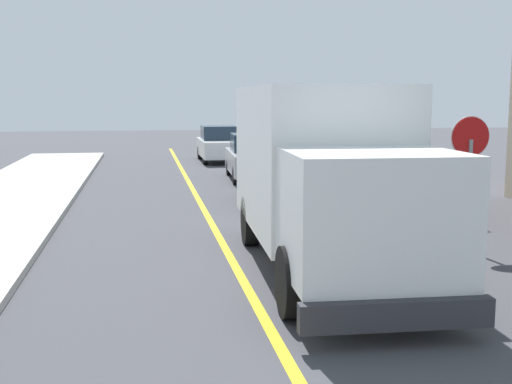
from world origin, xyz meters
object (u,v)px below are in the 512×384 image
object	(u,v)px
parked_car_near	(284,177)
parked_car_mid	(254,158)
parked_van_across	(405,182)
stop_sign	(470,157)
box_truck	(324,169)
parked_car_far	(219,145)

from	to	relation	value
parked_car_near	parked_car_mid	size ratio (longest dim) A/B	0.99
parked_car_mid	parked_van_across	size ratio (longest dim) A/B	1.00
parked_van_across	stop_sign	xyz separation A→B (m)	(-0.54, -4.41, 1.06)
box_truck	parked_car_far	size ratio (longest dim) A/B	1.65
box_truck	parked_car_far	xyz separation A→B (m)	(0.43, 19.68, -0.97)
parked_car_near	parked_van_across	bearing A→B (deg)	-28.92
parked_car_far	stop_sign	world-z (taller)	stop_sign
parked_car_mid	parked_car_far	bearing A→B (deg)	93.89
parked_car_mid	parked_van_across	xyz separation A→B (m)	(2.77, -7.56, 0.00)
box_truck	parked_car_far	distance (m)	19.71
parked_car_near	parked_car_far	xyz separation A→B (m)	(-0.33, 12.91, 0.00)
parked_car_mid	parked_car_far	xyz separation A→B (m)	(-0.47, 6.96, 0.00)
parked_car_near	stop_sign	size ratio (longest dim) A/B	1.67
parked_van_across	parked_car_near	bearing A→B (deg)	151.08
parked_van_across	stop_sign	size ratio (longest dim) A/B	1.68
parked_car_near	parked_van_across	world-z (taller)	same
box_truck	parked_car_near	distance (m)	6.88
box_truck	parked_car_mid	distance (m)	12.79
parked_car_mid	parked_van_across	distance (m)	8.05
parked_car_mid	stop_sign	size ratio (longest dim) A/B	1.69
box_truck	parked_van_across	world-z (taller)	box_truck
parked_car_near	box_truck	bearing A→B (deg)	-96.43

